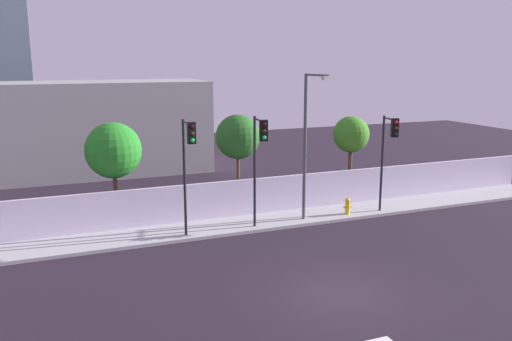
% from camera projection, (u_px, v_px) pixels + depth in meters
% --- Properties ---
extents(ground_plane, '(80.00, 80.00, 0.00)m').
position_uv_depth(ground_plane, '(339.00, 293.00, 18.24)').
color(ground_plane, black).
extents(sidewalk, '(36.00, 2.40, 0.15)m').
position_uv_depth(sidewalk, '(250.00, 224.00, 25.65)').
color(sidewalk, '#AEAEAE').
rests_on(sidewalk, ground).
extents(perimeter_wall, '(36.00, 0.18, 1.80)m').
position_uv_depth(perimeter_wall, '(241.00, 198.00, 26.62)').
color(perimeter_wall, silver).
rests_on(perimeter_wall, sidewalk).
extents(traffic_light_left, '(0.35, 1.42, 5.15)m').
position_uv_depth(traffic_light_left, '(188.00, 154.00, 22.51)').
color(traffic_light_left, black).
rests_on(traffic_light_left, sidewalk).
extents(traffic_light_center, '(0.52, 1.52, 4.90)m').
position_uv_depth(traffic_light_center, '(389.00, 144.00, 26.21)').
color(traffic_light_center, black).
rests_on(traffic_light_center, sidewalk).
extents(traffic_light_right, '(0.48, 1.84, 5.15)m').
position_uv_depth(traffic_light_right, '(259.00, 150.00, 23.47)').
color(traffic_light_right, black).
rests_on(traffic_light_right, sidewalk).
extents(street_lamp_curbside, '(0.62, 2.06, 7.00)m').
position_uv_depth(street_lamp_curbside, '(308.00, 135.00, 25.11)').
color(street_lamp_curbside, '#4C4C51').
rests_on(street_lamp_curbside, sidewalk).
extents(fire_hydrant, '(0.44, 0.26, 0.82)m').
position_uv_depth(fire_hydrant, '(347.00, 205.00, 26.89)').
color(fire_hydrant, gold).
rests_on(fire_hydrant, sidewalk).
extents(roadside_tree_leftmost, '(2.63, 2.63, 4.95)m').
position_uv_depth(roadside_tree_leftmost, '(113.00, 151.00, 24.96)').
color(roadside_tree_leftmost, brown).
rests_on(roadside_tree_leftmost, ground).
extents(roadside_tree_midleft, '(2.28, 2.28, 5.07)m').
position_uv_depth(roadside_tree_midleft, '(238.00, 137.00, 27.19)').
color(roadside_tree_midleft, brown).
rests_on(roadside_tree_midleft, ground).
extents(roadside_tree_midright, '(2.02, 2.02, 4.71)m').
position_uv_depth(roadside_tree_midright, '(351.00, 135.00, 29.72)').
color(roadside_tree_midright, brown).
rests_on(roadside_tree_midright, ground).
extents(low_building_distant, '(15.11, 6.00, 6.30)m').
position_uv_depth(low_building_distant, '(96.00, 128.00, 36.88)').
color(low_building_distant, '#989898').
rests_on(low_building_distant, ground).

